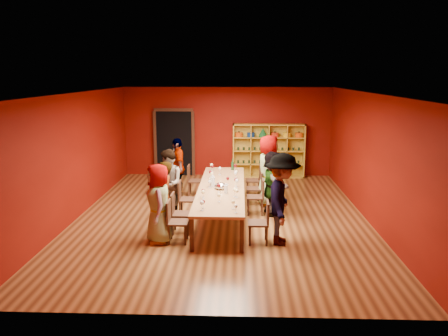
{
  "coord_description": "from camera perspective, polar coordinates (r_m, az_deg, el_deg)",
  "views": [
    {
      "loc": [
        0.45,
        -10.22,
        3.45
      ],
      "look_at": [
        0.05,
        0.33,
        1.15
      ],
      "focal_mm": 35.0,
      "sensor_mm": 36.0,
      "label": 1
    }
  ],
  "objects": [
    {
      "name": "person_right_0",
      "position": [
        8.95,
        7.59,
        -4.06
      ],
      "size": [
        0.68,
        1.29,
        1.9
      ],
      "primitive_type": "imported",
      "rotation": [
        0.0,
        0.0,
        1.43
      ],
      "color": "#4F4E54",
      "rests_on": "ground"
    },
    {
      "name": "wine_glass_20",
      "position": [
        9.53,
        -2.74,
        -3.22
      ],
      "size": [
        0.08,
        0.08,
        0.21
      ],
      "color": "silver",
      "rests_on": "tasting_table"
    },
    {
      "name": "wine_glass_12",
      "position": [
        8.76,
        -2.92,
        -4.62
      ],
      "size": [
        0.08,
        0.08,
        0.21
      ],
      "color": "silver",
      "rests_on": "tasting_table"
    },
    {
      "name": "wine_glass_11",
      "position": [
        12.35,
        1.42,
        0.28
      ],
      "size": [
        0.07,
        0.07,
        0.18
      ],
      "color": "silver",
      "rests_on": "tasting_table"
    },
    {
      "name": "person_right_2",
      "position": [
        10.83,
        6.33,
        -1.96
      ],
      "size": [
        0.66,
        1.53,
        1.6
      ],
      "primitive_type": "imported",
      "rotation": [
        0.0,
        0.0,
        1.74
      ],
      "color": "#4E4E53",
      "rests_on": "ground"
    },
    {
      "name": "chair_person_right_3",
      "position": [
        11.67,
        4.37,
        -2.41
      ],
      "size": [
        0.42,
        0.42,
        0.89
      ],
      "color": "black",
      "rests_on": "ground"
    },
    {
      "name": "person_left_4",
      "position": [
        12.5,
        -6.07,
        0.12
      ],
      "size": [
        0.72,
        1.06,
        1.66
      ],
      "primitive_type": "imported",
      "rotation": [
        0.0,
        0.0,
        -1.26
      ],
      "color": "#131435",
      "rests_on": "ground"
    },
    {
      "name": "wine_glass_1",
      "position": [
        10.79,
        0.49,
        -1.43
      ],
      "size": [
        0.08,
        0.08,
        0.19
      ],
      "color": "silver",
      "rests_on": "tasting_table"
    },
    {
      "name": "wine_glass_2",
      "position": [
        12.32,
        -1.64,
        0.35
      ],
      "size": [
        0.08,
        0.08,
        0.21
      ],
      "color": "silver",
      "rests_on": "tasting_table"
    },
    {
      "name": "wine_glass_16",
      "position": [
        11.49,
        -1.8,
        -0.58
      ],
      "size": [
        0.08,
        0.08,
        0.2
      ],
      "color": "silver",
      "rests_on": "tasting_table"
    },
    {
      "name": "wine_glass_17",
      "position": [
        11.35,
        1.52,
        -0.71
      ],
      "size": [
        0.08,
        0.08,
        0.21
      ],
      "color": "silver",
      "rests_on": "tasting_table"
    },
    {
      "name": "person_left_0",
      "position": [
        9.08,
        -8.57,
        -4.62
      ],
      "size": [
        0.66,
        0.9,
        1.66
      ],
      "primitive_type": "imported",
      "rotation": [
        0.0,
        0.0,
        -1.28
      ],
      "color": "#161A3D",
      "rests_on": "ground"
    },
    {
      "name": "person_right_3",
      "position": [
        11.58,
        5.82,
        -0.31
      ],
      "size": [
        0.5,
        0.92,
        1.87
      ],
      "primitive_type": "imported",
      "rotation": [
        0.0,
        0.0,
        1.58
      ],
      "color": "#5B7BBB",
      "rests_on": "ground"
    },
    {
      "name": "person_left_1",
      "position": [
        9.6,
        -7.84,
        -3.86
      ],
      "size": [
        0.43,
        0.58,
        1.6
      ],
      "primitive_type": "imported",
      "rotation": [
        0.0,
        0.0,
        -1.57
      ],
      "color": "white",
      "rests_on": "ground"
    },
    {
      "name": "chair_person_left_1",
      "position": [
        9.64,
        -6.07,
        -5.62
      ],
      "size": [
        0.42,
        0.42,
        0.89
      ],
      "color": "black",
      "rests_on": "ground"
    },
    {
      "name": "tasting_table",
      "position": [
        10.6,
        -0.33,
        -2.76
      ],
      "size": [
        1.1,
        4.5,
        0.75
      ],
      "color": "#A17043",
      "rests_on": "ground"
    },
    {
      "name": "wine_glass_8",
      "position": [
        9.72,
        1.42,
        -2.91
      ],
      "size": [
        0.08,
        0.08,
        0.21
      ],
      "color": "silver",
      "rests_on": "tasting_table"
    },
    {
      "name": "wine_glass_19",
      "position": [
        9.65,
        1.68,
        -3.07
      ],
      "size": [
        0.08,
        0.08,
        0.2
      ],
      "color": "silver",
      "rests_on": "tasting_table"
    },
    {
      "name": "wine_glass_9",
      "position": [
        12.21,
        1.48,
        0.26
      ],
      "size": [
        0.09,
        0.09,
        0.22
      ],
      "color": "silver",
      "rests_on": "tasting_table"
    },
    {
      "name": "chair_person_left_4",
      "position": [
        12.52,
        -4.13,
        -1.4
      ],
      "size": [
        0.42,
        0.42,
        0.89
      ],
      "color": "black",
      "rests_on": "ground"
    },
    {
      "name": "chair_person_right_2",
      "position": [
        10.89,
        4.52,
        -3.5
      ],
      "size": [
        0.42,
        0.42,
        0.89
      ],
      "color": "black",
      "rests_on": "ground"
    },
    {
      "name": "wine_bottle",
      "position": [
        12.44,
        1.12,
        0.32
      ],
      "size": [
        0.1,
        0.1,
        0.32
      ],
      "color": "#153A1D",
      "rests_on": "tasting_table"
    },
    {
      "name": "wine_glass_3",
      "position": [
        10.63,
        1.57,
        -1.6
      ],
      "size": [
        0.08,
        0.08,
        0.21
      ],
      "color": "silver",
      "rests_on": "tasting_table"
    },
    {
      "name": "carafe_a",
      "position": [
        10.56,
        -1.5,
        -1.8
      ],
      "size": [
        0.14,
        0.14,
        0.29
      ],
      "color": "silver",
      "rests_on": "tasting_table"
    },
    {
      "name": "wine_glass_15",
      "position": [
        10.59,
        -1.81,
        -1.61
      ],
      "size": [
        0.09,
        0.09,
        0.22
      ],
      "color": "silver",
      "rests_on": "tasting_table"
    },
    {
      "name": "doorway",
      "position": [
        15.01,
        -6.48,
        3.28
      ],
      "size": [
        1.4,
        0.17,
        2.3
      ],
      "color": "black",
      "rests_on": "ground"
    },
    {
      "name": "chair_person_right_4",
      "position": [
        12.57,
        4.21,
        -1.34
      ],
      "size": [
        0.42,
        0.42,
        0.89
      ],
      "color": "black",
      "rests_on": "ground"
    },
    {
      "name": "wine_glass_10",
      "position": [
        9.68,
        -2.74,
        -3.04
      ],
      "size": [
        0.08,
        0.08,
        0.2
      ],
      "color": "silver",
      "rests_on": "tasting_table"
    },
    {
      "name": "room_shell",
      "position": [
        10.42,
        -0.34,
        1.5
      ],
      "size": [
        7.1,
        9.1,
        3.04
      ],
      "color": "#5B3318",
      "rests_on": "ground"
    },
    {
      "name": "person_right_4",
      "position": [
        12.51,
        5.54,
        0.2
      ],
      "size": [
        0.61,
        0.72,
        1.69
      ],
      "primitive_type": "imported",
      "rotation": [
        0.0,
        0.0,
        1.28
      ],
      "color": "#CD8999",
      "rests_on": "ground"
    },
    {
      "name": "carafe_b",
      "position": [
        10.0,
        0.25,
        -2.76
      ],
      "size": [
        0.09,
        0.09,
        0.23
      ],
      "color": "silver",
      "rests_on": "tasting_table"
    },
    {
      "name": "wine_glass_23",
      "position": [
        10.5,
        -1.89,
        -1.87
      ],
      "size": [
        0.07,
        0.07,
        0.18
      ],
      "color": "silver",
      "rests_on": "tasting_table"
    },
    {
      "name": "person_left_2",
      "position": [
        10.67,
        -7.28,
        -2.01
      ],
      "size": [
        0.69,
        0.91,
        1.67
      ],
      "primitive_type": "imported",
      "rotation": [
        0.0,
        0.0,
        -1.23
      ],
      "color": "pink",
      "rests_on": "ground"
    },
    {
      "name": "wine_glass_14",
      "position": [
        10.06,
        -0.67,
        -2.36
      ],
      "size": [
        0.09,
        0.09,
        0.22
      ],
      "color": "silver",
      "rests_on": "tasting_table"
    },
    {
      "name": "chair_person_left_2",
      "position": [
        10.7,
        -5.22,
        -3.79
      ],
      "size": [
        0.42,
        0.42,
        0.89
      ],
      "color": "black",
      "rests_on": "ground"
    },
    {
      "name": "wine_glass_4",
      "position": [
        11.27,
        -1.61,
        -0.81
      ],
      "size": [
        0.08,
        0.08,
        0.2
      ],
      "color": "silver",
      "rests_on": "tasting_table"
    },
    {
      "name": "wine_glass_18",
      "position": [
        8.91,
        -2.71,
        -4.47
      ],
      "size": [
        0.07,
        0.07,
        0.18
      ],
      "color": "silver",
      "rests_on": "tasting_table"
    },
    {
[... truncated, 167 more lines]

